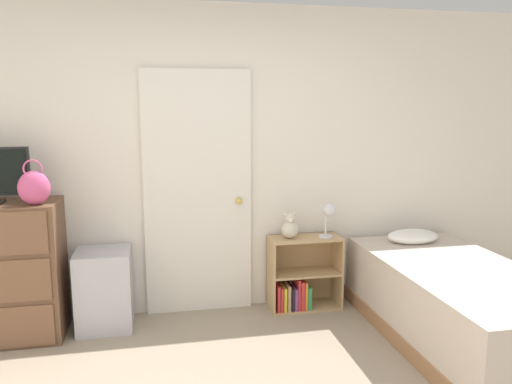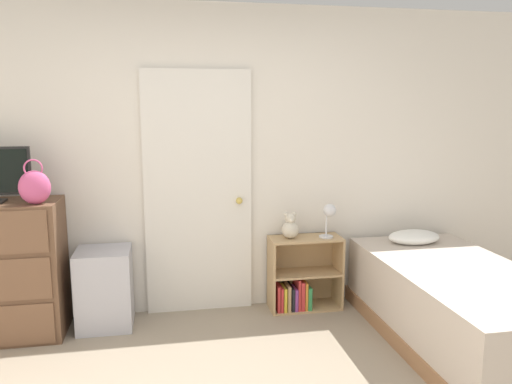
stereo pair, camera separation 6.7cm
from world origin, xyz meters
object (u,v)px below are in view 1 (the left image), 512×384
(storage_bin, at_px, (104,289))
(teddy_bear, at_px, (290,227))
(bookshelf, at_px, (299,280))
(desk_lamp, at_px, (329,214))
(bed, at_px, (458,304))
(handbag, at_px, (34,188))

(storage_bin, bearing_deg, teddy_bear, 2.23)
(bookshelf, bearing_deg, storage_bin, -177.76)
(bookshelf, distance_m, desk_lamp, 0.64)
(desk_lamp, height_order, bed, desk_lamp)
(bookshelf, xyz_separation_m, teddy_bear, (-0.09, -0.00, 0.48))
(teddy_bear, relative_size, bed, 0.11)
(handbag, bearing_deg, bed, -11.38)
(bookshelf, distance_m, bed, 1.28)
(bookshelf, height_order, teddy_bear, teddy_bear)
(handbag, bearing_deg, storage_bin, 22.59)
(handbag, distance_m, storage_bin, 0.97)
(handbag, distance_m, teddy_bear, 2.00)
(handbag, bearing_deg, desk_lamp, 4.84)
(bed, bearing_deg, handbag, 168.62)
(teddy_bear, xyz_separation_m, bed, (1.06, -0.84, -0.44))
(bed, bearing_deg, bookshelf, 139.01)
(desk_lamp, distance_m, bed, 1.21)
(handbag, xyz_separation_m, bookshelf, (2.03, 0.24, -0.92))
(handbag, relative_size, desk_lamp, 1.11)
(bookshelf, bearing_deg, bed, -40.99)
(storage_bin, xyz_separation_m, teddy_bear, (1.52, 0.06, 0.41))
(teddy_bear, bearing_deg, bookshelf, 2.32)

